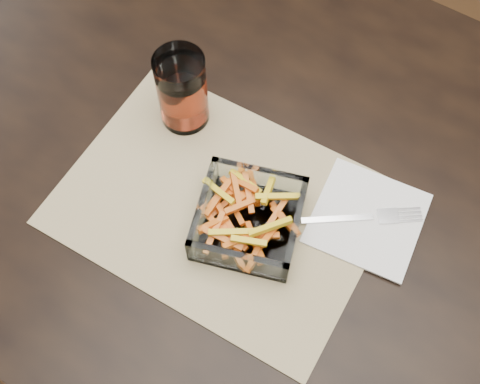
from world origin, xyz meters
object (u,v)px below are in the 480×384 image
object	(u,v)px
tumbler	(182,92)
glass_bowl	(249,220)
dining_table	(316,223)
fork	(366,217)

from	to	relation	value
tumbler	glass_bowl	bearing A→B (deg)	-29.92
dining_table	fork	xyz separation A→B (m)	(0.07, 0.00, 0.10)
fork	glass_bowl	bearing A→B (deg)	-89.36
glass_bowl	tumbler	distance (m)	0.22
glass_bowl	tumbler	bearing A→B (deg)	150.08
tumbler	dining_table	bearing A→B (deg)	-1.92
glass_bowl	fork	world-z (taller)	glass_bowl
dining_table	tumbler	xyz separation A→B (m)	(-0.25, 0.01, 0.15)
glass_bowl	fork	xyz separation A→B (m)	(0.13, 0.10, -0.02)
glass_bowl	fork	size ratio (longest dim) A/B	1.20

